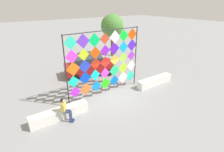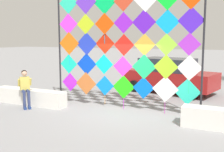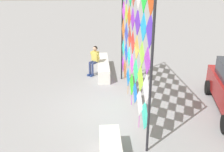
{
  "view_description": "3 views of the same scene",
  "coord_description": "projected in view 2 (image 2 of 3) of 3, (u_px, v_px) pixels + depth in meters",
  "views": [
    {
      "loc": [
        -6.35,
        -9.0,
        6.32
      ],
      "look_at": [
        0.13,
        0.29,
        1.5
      ],
      "focal_mm": 28.18,
      "sensor_mm": 36.0,
      "label": 1
    },
    {
      "loc": [
        3.87,
        -8.82,
        2.72
      ],
      "look_at": [
        -0.32,
        0.02,
        1.37
      ],
      "focal_mm": 43.75,
      "sensor_mm": 36.0,
      "label": 2
    },
    {
      "loc": [
        8.66,
        -0.57,
        4.5
      ],
      "look_at": [
        -0.62,
        -0.01,
        1.05
      ],
      "focal_mm": 40.76,
      "sensor_mm": 36.0,
      "label": 3
    }
  ],
  "objects": [
    {
      "name": "ground",
      "position": [
        120.0,
        114.0,
        9.91
      ],
      "size": [
        120.0,
        120.0,
        0.0
      ],
      "primitive_type": "plane",
      "color": "gray"
    },
    {
      "name": "plaza_ledge_left",
      "position": [
        29.0,
        97.0,
        11.31
      ],
      "size": [
        3.38,
        0.57,
        0.63
      ],
      "primitive_type": "cube",
      "color": "silver",
      "rests_on": "ground"
    },
    {
      "name": "kite_display_rack",
      "position": [
        124.0,
        41.0,
        10.22
      ],
      "size": [
        5.81,
        0.25,
        4.7
      ],
      "color": "#232328",
      "rests_on": "ground"
    },
    {
      "name": "seated_vendor",
      "position": [
        25.0,
        86.0,
        10.72
      ],
      "size": [
        0.71,
        0.68,
        1.48
      ],
      "color": "navy",
      "rests_on": "ground"
    },
    {
      "name": "parked_car",
      "position": [
        169.0,
        75.0,
        13.73
      ],
      "size": [
        4.77,
        2.91,
        1.73
      ],
      "color": "maroon",
      "rests_on": "ground"
    }
  ]
}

